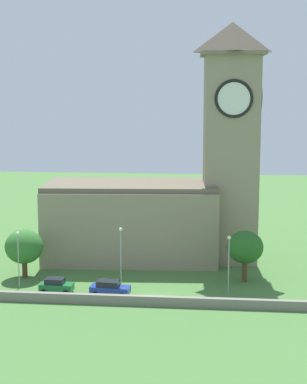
# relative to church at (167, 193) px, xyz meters

# --- Properties ---
(ground_plane) EXTENTS (200.00, 200.00, 0.00)m
(ground_plane) POSITION_rel_church_xyz_m (-0.28, -3.38, -9.89)
(ground_plane) COLOR #477538
(church) EXTENTS (31.74, 14.20, 34.07)m
(church) POSITION_rel_church_xyz_m (0.00, 0.00, 0.00)
(church) COLOR gray
(church) RESTS_ON ground
(quay_barrier) EXTENTS (42.77, 0.70, 1.15)m
(quay_barrier) POSITION_rel_church_xyz_m (-0.28, -20.57, -9.32)
(quay_barrier) COLOR gray
(quay_barrier) RESTS_ON ground
(car_green) EXTENTS (4.12, 2.26, 1.87)m
(car_green) POSITION_rel_church_xyz_m (-12.25, -17.13, -8.95)
(car_green) COLOR #1E6B38
(car_green) RESTS_ON ground
(car_blue) EXTENTS (4.94, 2.57, 1.85)m
(car_blue) POSITION_rel_church_xyz_m (-5.53, -17.46, -8.95)
(car_blue) COLOR #233D9E
(car_blue) RESTS_ON ground
(streetlamp_west_end) EXTENTS (0.44, 0.44, 7.26)m
(streetlamp_west_end) POSITION_rel_church_xyz_m (-17.41, -15.60, -5.07)
(streetlamp_west_end) COLOR #9EA0A5
(streetlamp_west_end) RESTS_ON ground
(streetlamp_west_mid) EXTENTS (0.44, 0.44, 7.92)m
(streetlamp_west_mid) POSITION_rel_church_xyz_m (-4.51, -15.01, -4.69)
(streetlamp_west_mid) COLOR #9EA0A5
(streetlamp_west_mid) RESTS_ON ground
(streetlamp_central) EXTENTS (0.44, 0.44, 7.20)m
(streetlamp_central) POSITION_rel_church_xyz_m (8.81, -15.04, -5.10)
(streetlamp_central) COLOR #9EA0A5
(streetlamp_central) RESTS_ON ground
(tree_riverside_east) EXTENTS (5.03, 5.03, 6.47)m
(tree_riverside_east) POSITION_rel_church_xyz_m (-18.08, -11.11, -5.71)
(tree_riverside_east) COLOR brown
(tree_riverside_east) RESTS_ON ground
(tree_riverside_west) EXTENTS (4.73, 4.73, 6.73)m
(tree_riverside_west) POSITION_rel_church_xyz_m (11.00, -10.07, -5.33)
(tree_riverside_west) COLOR brown
(tree_riverside_west) RESTS_ON ground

